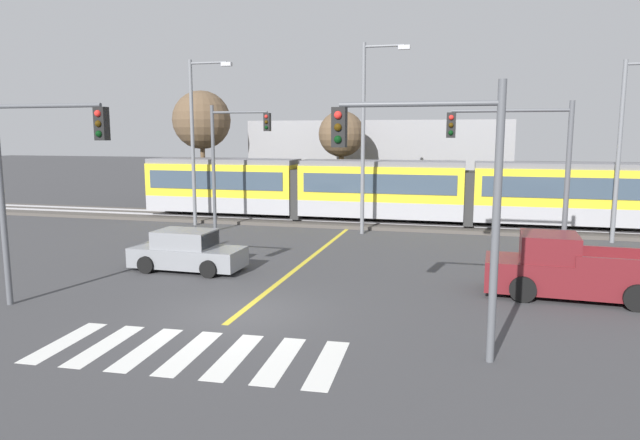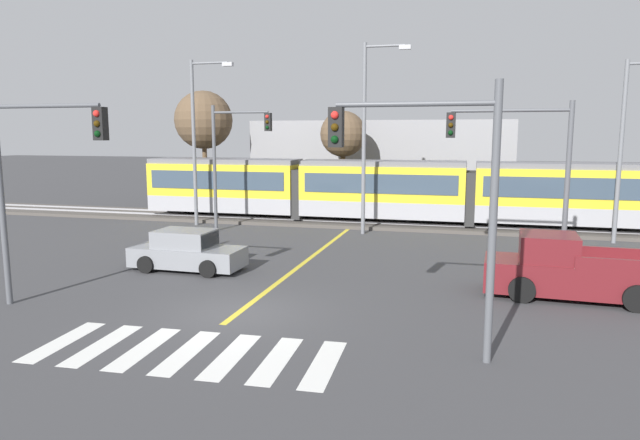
# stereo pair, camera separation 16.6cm
# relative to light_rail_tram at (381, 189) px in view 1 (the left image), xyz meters

# --- Properties ---
(ground_plane) EXTENTS (200.00, 200.00, 0.00)m
(ground_plane) POSITION_rel_light_rail_tram_xyz_m (-1.54, -16.92, -2.05)
(ground_plane) COLOR #3D3D3F
(track_bed) EXTENTS (120.00, 4.00, 0.18)m
(track_bed) POSITION_rel_light_rail_tram_xyz_m (-1.54, 0.01, -1.96)
(track_bed) COLOR #4C4742
(track_bed) RESTS_ON ground
(rail_near) EXTENTS (120.00, 0.08, 0.10)m
(rail_near) POSITION_rel_light_rail_tram_xyz_m (-1.54, -0.71, -1.82)
(rail_near) COLOR #939399
(rail_near) RESTS_ON track_bed
(rail_far) EXTENTS (120.00, 0.08, 0.10)m
(rail_far) POSITION_rel_light_rail_tram_xyz_m (-1.54, 0.73, -1.82)
(rail_far) COLOR #939399
(rail_far) RESTS_ON track_bed
(light_rail_tram) EXTENTS (28.00, 2.64, 3.43)m
(light_rail_tram) POSITION_rel_light_rail_tram_xyz_m (0.00, 0.00, 0.00)
(light_rail_tram) COLOR #9E9EA3
(light_rail_tram) RESTS_ON track_bed
(crosswalk_stripe_0) EXTENTS (0.68, 2.82, 0.01)m
(crosswalk_stripe_0) POSITION_rel_light_rail_tram_xyz_m (-4.84, -20.11, -2.04)
(crosswalk_stripe_0) COLOR silver
(crosswalk_stripe_0) RESTS_ON ground
(crosswalk_stripe_1) EXTENTS (0.68, 2.82, 0.01)m
(crosswalk_stripe_1) POSITION_rel_light_rail_tram_xyz_m (-3.74, -20.07, -2.04)
(crosswalk_stripe_1) COLOR silver
(crosswalk_stripe_1) RESTS_ON ground
(crosswalk_stripe_2) EXTENTS (0.68, 2.82, 0.01)m
(crosswalk_stripe_2) POSITION_rel_light_rail_tram_xyz_m (-2.64, -20.02, -2.04)
(crosswalk_stripe_2) COLOR silver
(crosswalk_stripe_2) RESTS_ON ground
(crosswalk_stripe_3) EXTENTS (0.68, 2.82, 0.01)m
(crosswalk_stripe_3) POSITION_rel_light_rail_tram_xyz_m (-1.54, -19.97, -2.04)
(crosswalk_stripe_3) COLOR silver
(crosswalk_stripe_3) RESTS_ON ground
(crosswalk_stripe_4) EXTENTS (0.68, 2.82, 0.01)m
(crosswalk_stripe_4) POSITION_rel_light_rail_tram_xyz_m (-0.44, -19.92, -2.04)
(crosswalk_stripe_4) COLOR silver
(crosswalk_stripe_4) RESTS_ON ground
(crosswalk_stripe_5) EXTENTS (0.68, 2.82, 0.01)m
(crosswalk_stripe_5) POSITION_rel_light_rail_tram_xyz_m (0.65, -19.87, -2.04)
(crosswalk_stripe_5) COLOR silver
(crosswalk_stripe_5) RESTS_ON ground
(crosswalk_stripe_6) EXTENTS (0.68, 2.82, 0.01)m
(crosswalk_stripe_6) POSITION_rel_light_rail_tram_xyz_m (1.75, -19.82, -2.04)
(crosswalk_stripe_6) COLOR silver
(crosswalk_stripe_6) RESTS_ON ground
(lane_centre_line) EXTENTS (0.20, 15.97, 0.01)m
(lane_centre_line) POSITION_rel_light_rail_tram_xyz_m (-1.54, -9.98, -2.04)
(lane_centre_line) COLOR gold
(lane_centre_line) RESTS_ON ground
(sedan_crossing) EXTENTS (4.23, 1.97, 1.52)m
(sedan_crossing) POSITION_rel_light_rail_tram_xyz_m (-5.44, -12.52, -1.35)
(sedan_crossing) COLOR gray
(sedan_crossing) RESTS_ON ground
(pickup_truck) EXTENTS (5.49, 2.43, 1.98)m
(pickup_truck) POSITION_rel_light_rail_tram_xyz_m (7.86, -12.80, -1.20)
(pickup_truck) COLOR maroon
(pickup_truck) RESTS_ON ground
(traffic_light_far_left) EXTENTS (3.25, 0.38, 6.53)m
(traffic_light_far_left) POSITION_rel_light_rail_tram_xyz_m (-7.19, -4.15, 2.24)
(traffic_light_far_left) COLOR #515459
(traffic_light_far_left) RESTS_ON ground
(traffic_light_near_right) EXTENTS (3.75, 0.38, 6.21)m
(traffic_light_near_right) POSITION_rel_light_rail_tram_xyz_m (4.02, -18.76, 2.03)
(traffic_light_near_right) COLOR #515459
(traffic_light_near_right) RESTS_ON ground
(traffic_light_near_left) EXTENTS (3.75, 0.38, 6.35)m
(traffic_light_near_left) POSITION_rel_light_rail_tram_xyz_m (-7.35, -17.84, 2.11)
(traffic_light_near_left) COLOR #515459
(traffic_light_near_left) RESTS_ON ground
(traffic_light_mid_right) EXTENTS (4.25, 0.38, 6.20)m
(traffic_light_mid_right) POSITION_rel_light_rail_tram_xyz_m (6.56, -10.28, 2.13)
(traffic_light_mid_right) COLOR #515459
(traffic_light_mid_right) RESTS_ON ground
(street_lamp_west) EXTENTS (2.51, 0.28, 9.04)m
(street_lamp_west) POSITION_rel_light_rail_tram_xyz_m (-9.88, -2.65, 3.10)
(street_lamp_west) COLOR slate
(street_lamp_west) RESTS_ON ground
(street_lamp_centre) EXTENTS (2.34, 0.28, 9.50)m
(street_lamp_centre) POSITION_rel_light_rail_tram_xyz_m (-0.31, -3.08, 3.31)
(street_lamp_centre) COLOR slate
(street_lamp_centre) RESTS_ON ground
(street_lamp_east) EXTENTS (1.95, 0.28, 8.39)m
(street_lamp_east) POSITION_rel_light_rail_tram_xyz_m (11.51, -2.54, 2.69)
(street_lamp_east) COLOR slate
(street_lamp_east) RESTS_ON ground
(bare_tree_far_west) EXTENTS (3.99, 3.99, 8.02)m
(bare_tree_far_west) POSITION_rel_light_rail_tram_xyz_m (-13.25, 4.97, 3.95)
(bare_tree_far_west) COLOR brown
(bare_tree_far_west) RESTS_ON ground
(bare_tree_west) EXTENTS (2.95, 2.95, 6.55)m
(bare_tree_west) POSITION_rel_light_rail_tram_xyz_m (-3.34, 4.76, 2.98)
(bare_tree_west) COLOR brown
(bare_tree_west) RESTS_ON ground
(building_backdrop_far) EXTENTS (18.37, 6.00, 6.01)m
(building_backdrop_far) POSITION_rel_light_rail_tram_xyz_m (-1.65, 10.41, 0.96)
(building_backdrop_far) COLOR gray
(building_backdrop_far) RESTS_ON ground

